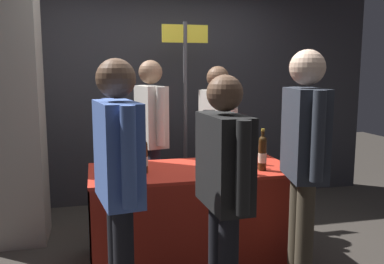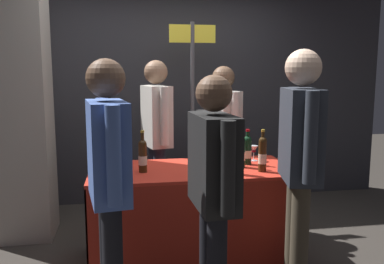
{
  "view_description": "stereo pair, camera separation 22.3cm",
  "coord_description": "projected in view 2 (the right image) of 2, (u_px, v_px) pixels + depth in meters",
  "views": [
    {
      "loc": [
        -0.76,
        -3.18,
        1.58
      ],
      "look_at": [
        0.0,
        0.0,
        1.09
      ],
      "focal_mm": 38.38,
      "sensor_mm": 36.0,
      "label": 1
    },
    {
      "loc": [
        -0.54,
        -3.23,
        1.58
      ],
      "look_at": [
        0.0,
        0.0,
        1.09
      ],
      "focal_mm": 38.38,
      "sensor_mm": 36.0,
      "label": 2
    }
  ],
  "objects": [
    {
      "name": "back_partition",
      "position": [
        169.0,
        94.0,
        4.93
      ],
      "size": [
        5.37,
        0.12,
        2.59
      ],
      "primitive_type": "cube",
      "color": "#2D2D33",
      "rests_on": "ground_plane"
    },
    {
      "name": "taster_foreground_right",
      "position": [
        108.0,
        171.0,
        2.41
      ],
      "size": [
        0.27,
        0.63,
        1.65
      ],
      "rotation": [
        0.0,
        0.0,
        1.72
      ],
      "color": "black",
      "rests_on": "ground_plane"
    },
    {
      "name": "display_bottle_3",
      "position": [
        247.0,
        149.0,
        3.48
      ],
      "size": [
        0.07,
        0.07,
        0.3
      ],
      "color": "black",
      "rests_on": "tasting_table"
    },
    {
      "name": "display_bottle_1",
      "position": [
        143.0,
        155.0,
        3.21
      ],
      "size": [
        0.07,
        0.07,
        0.33
      ],
      "color": "#38230F",
      "rests_on": "tasting_table"
    },
    {
      "name": "display_bottle_0",
      "position": [
        241.0,
        151.0,
        3.37
      ],
      "size": [
        0.07,
        0.07,
        0.31
      ],
      "color": "black",
      "rests_on": "tasting_table"
    },
    {
      "name": "featured_wine_bottle",
      "position": [
        237.0,
        157.0,
        3.14
      ],
      "size": [
        0.07,
        0.07,
        0.33
      ],
      "color": "black",
      "rests_on": "tasting_table"
    },
    {
      "name": "vendor_assistant",
      "position": [
        223.0,
        132.0,
        4.1
      ],
      "size": [
        0.3,
        0.57,
        1.62
      ],
      "rotation": [
        0.0,
        0.0,
        -1.33
      ],
      "color": "#2D3347",
      "rests_on": "ground_plane"
    },
    {
      "name": "wine_glass_near_vendor",
      "position": [
        254.0,
        150.0,
        3.62
      ],
      "size": [
        0.07,
        0.07,
        0.14
      ],
      "color": "silver",
      "rests_on": "tasting_table"
    },
    {
      "name": "booth_signpost",
      "position": [
        192.0,
        98.0,
        4.4
      ],
      "size": [
        0.49,
        0.04,
        2.08
      ],
      "color": "#47474C",
      "rests_on": "ground_plane"
    },
    {
      "name": "concrete_pillar",
      "position": [
        19.0,
        86.0,
        3.77
      ],
      "size": [
        0.51,
        0.51,
        2.87
      ],
      "primitive_type": "cube",
      "color": "gray",
      "rests_on": "ground_plane"
    },
    {
      "name": "vendor_presenter",
      "position": [
        157.0,
        129.0,
        4.06
      ],
      "size": [
        0.3,
        0.56,
        1.68
      ],
      "rotation": [
        0.0,
        0.0,
        -1.34
      ],
      "color": "#2D3347",
      "rests_on": "ground_plane"
    },
    {
      "name": "taster_foreground_left",
      "position": [
        213.0,
        181.0,
        2.42
      ],
      "size": [
        0.23,
        0.64,
        1.55
      ],
      "rotation": [
        0.0,
        0.0,
        1.62
      ],
      "color": "black",
      "rests_on": "ground_plane"
    },
    {
      "name": "taster_foreground_centre",
      "position": [
        300.0,
        153.0,
        2.71
      ],
      "size": [
        0.3,
        0.6,
        1.71
      ],
      "rotation": [
        0.0,
        0.0,
        1.36
      ],
      "color": "#4C4233",
      "rests_on": "ground_plane"
    },
    {
      "name": "flower_vase",
      "position": [
        124.0,
        154.0,
        3.42
      ],
      "size": [
        0.09,
        0.09,
        0.4
      ],
      "color": "silver",
      "rests_on": "tasting_table"
    },
    {
      "name": "tasting_table",
      "position": [
        192.0,
        196.0,
        3.39
      ],
      "size": [
        1.65,
        0.78,
        0.79
      ],
      "color": "red",
      "rests_on": "ground_plane"
    },
    {
      "name": "display_bottle_2",
      "position": [
        263.0,
        154.0,
        3.23
      ],
      "size": [
        0.07,
        0.07,
        0.34
      ],
      "color": "#38230F",
      "rests_on": "tasting_table"
    },
    {
      "name": "ground_plane",
      "position": [
        192.0,
        259.0,
        3.47
      ],
      "size": [
        12.0,
        12.0,
        0.0
      ],
      "primitive_type": "plane",
      "color": "#38332D"
    }
  ]
}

